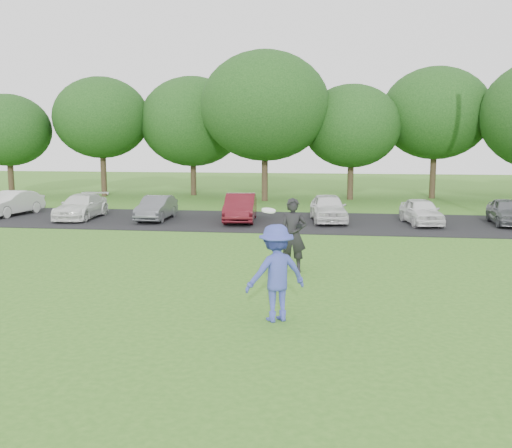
{
  "coord_description": "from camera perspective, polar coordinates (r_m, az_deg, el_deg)",
  "views": [
    {
      "loc": [
        2.1,
        -11.59,
        3.55
      ],
      "look_at": [
        0.0,
        3.5,
        1.3
      ],
      "focal_mm": 40.0,
      "sensor_mm": 36.0,
      "label": 1
    }
  ],
  "objects": [
    {
      "name": "ground",
      "position": [
        12.3,
        -2.27,
        -8.38
      ],
      "size": [
        100.0,
        100.0,
        0.0
      ],
      "primitive_type": "plane",
      "color": "#366D1F",
      "rests_on": "ground"
    },
    {
      "name": "parking_lot",
      "position": [
        24.93,
        3.01,
        0.24
      ],
      "size": [
        32.0,
        6.5,
        0.03
      ],
      "primitive_type": "cube",
      "color": "black",
      "rests_on": "ground"
    },
    {
      "name": "frisbee_player",
      "position": [
        11.25,
        2.01,
        -4.9
      ],
      "size": [
        1.43,
        1.23,
        2.28
      ],
      "color": "#3D48AD",
      "rests_on": "ground"
    },
    {
      "name": "camera_bystander",
      "position": [
        15.41,
        3.72,
        -1.13
      ],
      "size": [
        0.74,
        0.5,
        2.01
      ],
      "color": "black",
      "rests_on": "ground"
    },
    {
      "name": "parked_cars",
      "position": [
        24.83,
        2.43,
        1.56
      ],
      "size": [
        27.77,
        4.29,
        1.21
      ],
      "color": "silver",
      "rests_on": "parking_lot"
    },
    {
      "name": "tree_row",
      "position": [
        34.38,
        7.06,
        10.61
      ],
      "size": [
        42.39,
        9.85,
        8.64
      ],
      "color": "#38281C",
      "rests_on": "ground"
    }
  ]
}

